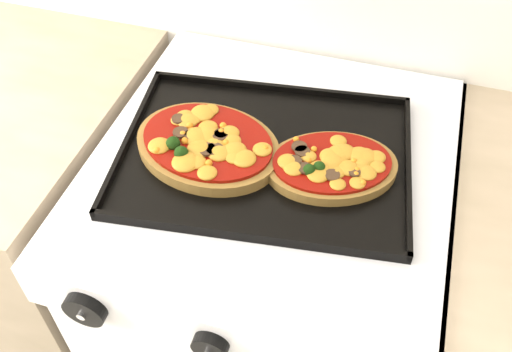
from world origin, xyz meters
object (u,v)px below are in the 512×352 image
(baking_tray, at_px, (265,154))
(pizza_right, at_px, (332,165))
(pizza_left, at_px, (208,144))
(stove, at_px, (270,296))

(baking_tray, distance_m, pizza_right, 0.11)
(pizza_right, bearing_deg, baking_tray, 177.39)
(baking_tray, distance_m, pizza_left, 0.09)
(stove, distance_m, pizza_left, 0.49)
(baking_tray, relative_size, pizza_left, 1.91)
(pizza_left, bearing_deg, pizza_right, 4.33)
(baking_tray, height_order, pizza_right, pizza_right)
(baking_tray, xyz_separation_m, pizza_right, (0.11, -0.01, 0.01))
(stove, distance_m, pizza_right, 0.49)
(baking_tray, bearing_deg, pizza_left, -174.71)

